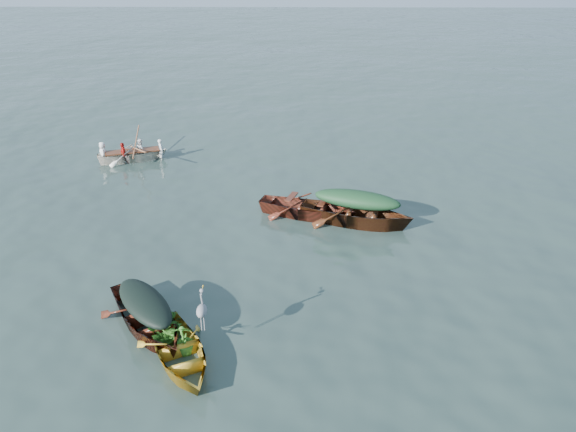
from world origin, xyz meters
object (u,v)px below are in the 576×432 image
(rowed_boat, at_px, (134,161))
(yellow_dinghy, at_px, (180,361))
(dark_covered_boat, at_px, (148,328))
(green_tarp_boat, at_px, (356,224))
(open_wooden_boat, at_px, (307,217))
(heron, at_px, (202,317))

(rowed_boat, bearing_deg, yellow_dinghy, -178.91)
(dark_covered_boat, distance_m, green_tarp_boat, 7.35)
(green_tarp_boat, xyz_separation_m, open_wooden_boat, (-1.49, 0.49, 0.00))
(yellow_dinghy, distance_m, dark_covered_boat, 1.43)
(dark_covered_boat, height_order, open_wooden_boat, dark_covered_boat)
(rowed_boat, bearing_deg, open_wooden_boat, -144.12)
(green_tarp_boat, distance_m, heron, 7.17)
(dark_covered_boat, distance_m, open_wooden_boat, 6.81)
(yellow_dinghy, height_order, open_wooden_boat, open_wooden_boat)
(dark_covered_boat, xyz_separation_m, heron, (1.39, -0.79, 0.90))
(yellow_dinghy, height_order, dark_covered_boat, dark_covered_boat)
(dark_covered_boat, xyz_separation_m, rowed_boat, (-3.17, 10.71, 0.00))
(dark_covered_boat, xyz_separation_m, green_tarp_boat, (5.12, 5.27, 0.00))
(dark_covered_boat, relative_size, open_wooden_boat, 0.93)
(open_wooden_boat, bearing_deg, green_tarp_boat, -88.98)
(yellow_dinghy, relative_size, rowed_boat, 0.87)
(green_tarp_boat, bearing_deg, dark_covered_boat, 153.95)
(yellow_dinghy, bearing_deg, dark_covered_boat, 103.58)
(green_tarp_boat, xyz_separation_m, rowed_boat, (-8.29, 5.44, 0.00))
(yellow_dinghy, xyz_separation_m, rowed_boat, (-4.10, 11.80, 0.00))
(yellow_dinghy, bearing_deg, open_wooden_boat, 41.60)
(open_wooden_boat, relative_size, rowed_boat, 1.15)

